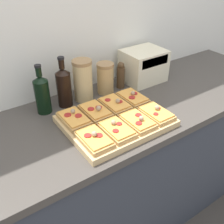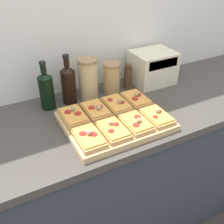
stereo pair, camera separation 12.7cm
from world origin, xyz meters
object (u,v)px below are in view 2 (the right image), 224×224
(wine_bottle, at_px, (68,84))
(pepper_mill, at_px, (128,76))
(grain_jar_short, at_px, (112,78))
(cutting_board, at_px, (115,121))
(olive_oil_bottle, at_px, (46,90))
(grain_jar_tall, at_px, (88,79))
(toaster_oven, at_px, (153,67))

(wine_bottle, relative_size, pepper_mill, 1.68)
(grain_jar_short, bearing_deg, cutting_board, -114.67)
(pepper_mill, bearing_deg, olive_oil_bottle, -180.00)
(grain_jar_short, bearing_deg, pepper_mill, -0.00)
(pepper_mill, bearing_deg, grain_jar_short, 180.00)
(cutting_board, height_order, olive_oil_bottle, olive_oil_bottle)
(cutting_board, height_order, grain_jar_short, grain_jar_short)
(grain_jar_tall, bearing_deg, toaster_oven, -0.11)
(cutting_board, xyz_separation_m, olive_oil_bottle, (-0.24, 0.30, 0.09))
(grain_jar_short, bearing_deg, grain_jar_tall, -180.00)
(pepper_mill, distance_m, toaster_oven, 0.18)
(grain_jar_short, xyz_separation_m, toaster_oven, (0.28, -0.00, 0.01))
(toaster_oven, bearing_deg, pepper_mill, 179.72)
(wine_bottle, xyz_separation_m, grain_jar_short, (0.26, 0.00, -0.02))
(grain_jar_short, distance_m, pepper_mill, 0.11)
(olive_oil_bottle, distance_m, wine_bottle, 0.12)
(grain_jar_tall, bearing_deg, cutting_board, -88.46)
(grain_jar_tall, relative_size, pepper_mill, 1.41)
(olive_oil_bottle, xyz_separation_m, pepper_mill, (0.49, 0.00, -0.03))
(toaster_oven, bearing_deg, grain_jar_tall, 179.89)
(wine_bottle, xyz_separation_m, grain_jar_tall, (0.11, 0.00, 0.00))
(cutting_board, relative_size, grain_jar_tall, 2.12)
(wine_bottle, xyz_separation_m, pepper_mill, (0.37, 0.00, -0.03))
(grain_jar_short, bearing_deg, toaster_oven, -0.17)
(grain_jar_short, distance_m, toaster_oven, 0.28)
(olive_oil_bottle, distance_m, pepper_mill, 0.49)
(grain_jar_tall, xyz_separation_m, grain_jar_short, (0.14, 0.00, -0.03))
(grain_jar_tall, xyz_separation_m, pepper_mill, (0.25, 0.00, -0.04))
(pepper_mill, bearing_deg, wine_bottle, 180.00)
(olive_oil_bottle, xyz_separation_m, grain_jar_tall, (0.23, 0.00, 0.01))
(toaster_oven, bearing_deg, grain_jar_short, 179.83)
(grain_jar_tall, distance_m, grain_jar_short, 0.15)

